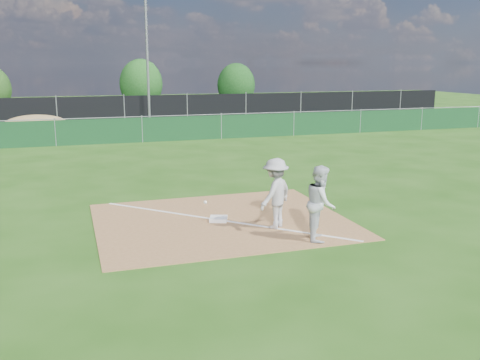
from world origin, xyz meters
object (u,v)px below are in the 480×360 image
object	(u,v)px
first_base	(218,219)
tree_right	(236,85)
runner	(321,203)
light_pole	(147,59)
tree_mid	(141,84)
car_left	(19,109)
play_at_first	(275,193)
car_mid	(115,108)
car_right	(215,108)

from	to	relation	value
first_base	tree_right	size ratio (longest dim) A/B	0.11
first_base	runner	size ratio (longest dim) A/B	0.25
light_pole	tree_mid	xyz separation A→B (m)	(1.02, 11.02, -1.87)
light_pole	car_left	size ratio (longest dim) A/B	1.70
runner	play_at_first	bearing A→B (deg)	55.52
play_at_first	car_mid	distance (m)	27.11
play_at_first	car_left	size ratio (longest dim) A/B	0.49
light_pole	first_base	world-z (taller)	light_pole
tree_mid	runner	bearing A→B (deg)	-91.40
tree_mid	play_at_first	bearing A→B (deg)	-92.52
play_at_first	runner	world-z (taller)	play_at_first
play_at_first	tree_right	xyz separation A→B (m)	(9.37, 32.71, 1.11)
runner	car_left	world-z (taller)	runner
tree_mid	first_base	bearing A→B (deg)	-94.53
runner	tree_right	size ratio (longest dim) A/B	0.44
first_base	car_right	world-z (taller)	car_right
first_base	tree_mid	world-z (taller)	tree_mid
play_at_first	car_right	distance (m)	27.08
tree_mid	tree_right	size ratio (longest dim) A/B	1.09
light_pole	play_at_first	distance (m)	22.85
car_mid	play_at_first	bearing A→B (deg)	-153.75
car_right	tree_right	size ratio (longest dim) A/B	1.12
first_base	play_at_first	size ratio (longest dim) A/B	0.18
first_base	car_mid	size ratio (longest dim) A/B	0.09
car_left	tree_right	distance (m)	17.79
first_base	car_mid	world-z (taller)	car_mid
light_pole	play_at_first	world-z (taller)	light_pole
play_at_first	tree_mid	distance (m)	33.70
tree_mid	light_pole	bearing A→B (deg)	-95.28
car_left	light_pole	bearing A→B (deg)	-140.47
first_base	car_right	xyz separation A→B (m)	(6.86, 25.53, 0.56)
light_pole	car_right	distance (m)	7.36
tree_mid	tree_right	world-z (taller)	tree_mid
first_base	play_at_first	world-z (taller)	play_at_first
tree_right	play_at_first	bearing A→B (deg)	-105.98
light_pole	first_base	distance (m)	22.10
light_pole	tree_right	xyz separation A→B (m)	(8.91, 10.09, -2.05)
car_mid	tree_mid	xyz separation A→B (m)	(2.75, 6.57, 1.38)
light_pole	car_right	bearing A→B (deg)	35.96
play_at_first	tree_right	bearing A→B (deg)	74.02
play_at_first	car_left	distance (m)	28.01
tree_mid	tree_right	bearing A→B (deg)	-6.75
light_pole	car_mid	size ratio (longest dim) A/B	1.78
car_left	tree_mid	world-z (taller)	tree_mid
car_mid	tree_right	xyz separation A→B (m)	(10.64, 5.64, 1.20)
car_right	tree_mid	distance (m)	8.49
play_at_first	car_mid	world-z (taller)	play_at_first
car_mid	tree_right	world-z (taller)	tree_right
first_base	car_left	size ratio (longest dim) A/B	0.09
car_left	car_right	distance (m)	13.21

